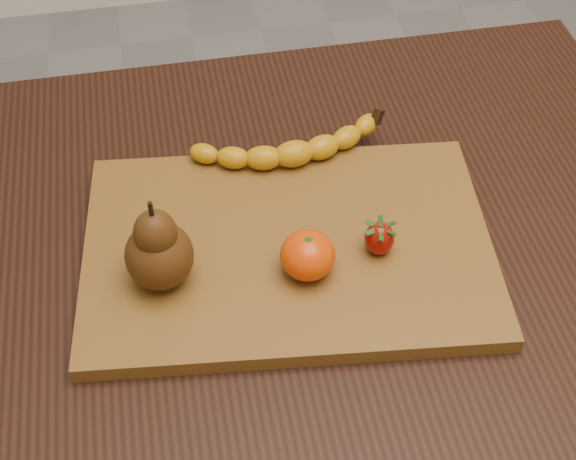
{
  "coord_description": "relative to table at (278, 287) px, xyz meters",
  "views": [
    {
      "loc": [
        -0.1,
        -0.6,
        1.45
      ],
      "look_at": [
        0.01,
        -0.03,
        0.8
      ],
      "focal_mm": 50.0,
      "sensor_mm": 36.0,
      "label": 1
    }
  ],
  "objects": [
    {
      "name": "cutting_board",
      "position": [
        0.01,
        -0.03,
        0.11
      ],
      "size": [
        0.48,
        0.35,
        0.02
      ],
      "primitive_type": "cube",
      "rotation": [
        0.0,
        0.0,
        -0.11
      ],
      "color": "brown",
      "rests_on": "table"
    },
    {
      "name": "table",
      "position": [
        0.0,
        0.0,
        0.0
      ],
      "size": [
        1.0,
        0.7,
        0.76
      ],
      "color": "black",
      "rests_on": "ground"
    },
    {
      "name": "strawberry",
      "position": [
        0.1,
        -0.06,
        0.14
      ],
      "size": [
        0.04,
        0.04,
        0.04
      ],
      "primitive_type": null,
      "rotation": [
        0.0,
        0.0,
        0.29
      ],
      "color": "#8B0A03",
      "rests_on": "cutting_board"
    },
    {
      "name": "mandarin",
      "position": [
        0.02,
        -0.07,
        0.14
      ],
      "size": [
        0.07,
        0.07,
        0.05
      ],
      "primitive_type": "ellipsoid",
      "rotation": [
        0.0,
        0.0,
        0.33
      ],
      "color": "#D33902",
      "rests_on": "cutting_board"
    },
    {
      "name": "banana",
      "position": [
        0.04,
        0.09,
        0.13
      ],
      "size": [
        0.21,
        0.07,
        0.03
      ],
      "primitive_type": null,
      "rotation": [
        0.0,
        0.0,
        0.07
      ],
      "color": "#BF8408",
      "rests_on": "cutting_board"
    },
    {
      "name": "pear",
      "position": [
        -0.13,
        -0.05,
        0.17
      ],
      "size": [
        0.08,
        0.08,
        0.11
      ],
      "primitive_type": null,
      "rotation": [
        0.0,
        0.0,
        0.19
      ],
      "color": "#44250B",
      "rests_on": "cutting_board"
    }
  ]
}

